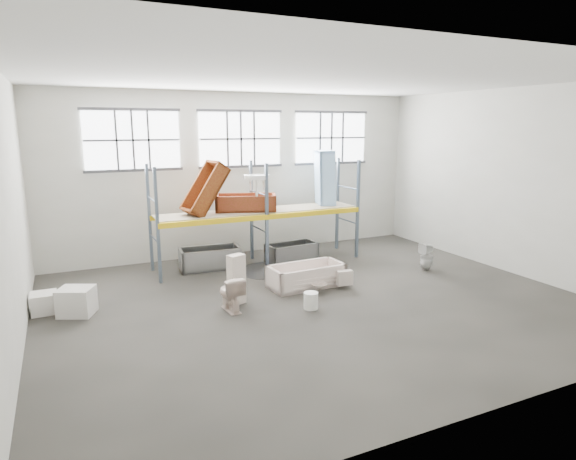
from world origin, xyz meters
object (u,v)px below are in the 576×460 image
bucket (311,301)px  toilet_beige (231,293)px  carton_near (76,301)px  cistern_tall (236,279)px  rust_tub_flat (246,203)px  bathtub_beige (306,275)px  toilet_white (427,257)px  steel_tub_right (292,252)px  steel_tub_left (210,258)px  blue_tub_upright (325,179)px

bucket → toilet_beige: bearing=158.1°
carton_near → cistern_tall: bearing=-13.8°
rust_tub_flat → toilet_beige: bearing=-115.7°
toilet_beige → bucket: size_ratio=2.10×
bathtub_beige → toilet_white: toilet_white is taller
toilet_beige → bucket: (1.65, -0.66, -0.21)m
steel_tub_right → bucket: bearing=-109.2°
steel_tub_right → carton_near: carton_near is taller
bathtub_beige → steel_tub_left: bearing=122.5°
cistern_tall → toilet_white: (5.72, 0.24, -0.19)m
toilet_beige → toilet_white: bearing=-177.9°
cistern_tall → bucket: (1.38, -1.01, -0.39)m
rust_tub_flat → toilet_white: bearing=-32.2°
rust_tub_flat → bucket: rust_tub_flat is taller
steel_tub_left → steel_tub_right: (2.44, -0.29, -0.03)m
steel_tub_left → rust_tub_flat: bearing=2.0°
steel_tub_left → bucket: 4.14m
steel_tub_left → blue_tub_upright: (3.76, 0.10, 2.09)m
cistern_tall → bucket: size_ratio=3.06×
bucket → steel_tub_left: bearing=106.3°
steel_tub_right → carton_near: (-6.01, -1.85, 0.02)m
blue_tub_upright → bucket: (-2.60, -4.07, -2.21)m
toilet_white → steel_tub_left: toilet_white is taller
cistern_tall → rust_tub_flat: 3.52m
toilet_white → blue_tub_upright: size_ratio=0.45×
blue_tub_upright → bucket: blue_tub_upright is taller
bucket → cistern_tall: bearing=143.8°
cistern_tall → toilet_white: 5.73m
toilet_beige → steel_tub_right: (2.93, 3.02, -0.12)m
cistern_tall → bathtub_beige: bearing=-7.3°
bucket → carton_near: (-4.73, 1.83, 0.11)m
rust_tub_flat → bathtub_beige: bearing=-75.8°
toilet_white → rust_tub_flat: size_ratio=0.45×
cistern_tall → blue_tub_upright: 5.34m
steel_tub_left → toilet_white: bearing=-26.3°
blue_tub_upright → bathtub_beige: bearing=-126.9°
cistern_tall → steel_tub_right: cistern_tall is taller
steel_tub_left → blue_tub_upright: 4.30m
toilet_white → rust_tub_flat: (-4.37, 2.75, 1.43)m
rust_tub_flat → carton_near: (-4.70, -2.18, -1.52)m
steel_tub_left → steel_tub_right: 2.46m
toilet_white → carton_near: (-9.07, 0.58, -0.09)m
steel_tub_left → toilet_beige: bearing=-98.4°
steel_tub_right → toilet_beige: bearing=-134.1°
steel_tub_right → rust_tub_flat: bearing=166.0°
steel_tub_right → bucket: (-1.28, -3.68, -0.09)m
toilet_white → cistern_tall: bearing=-89.5°
toilet_beige → carton_near: 3.30m
blue_tub_upright → steel_tub_right: bearing=-163.7°
toilet_white → steel_tub_right: (-3.06, 2.43, -0.11)m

